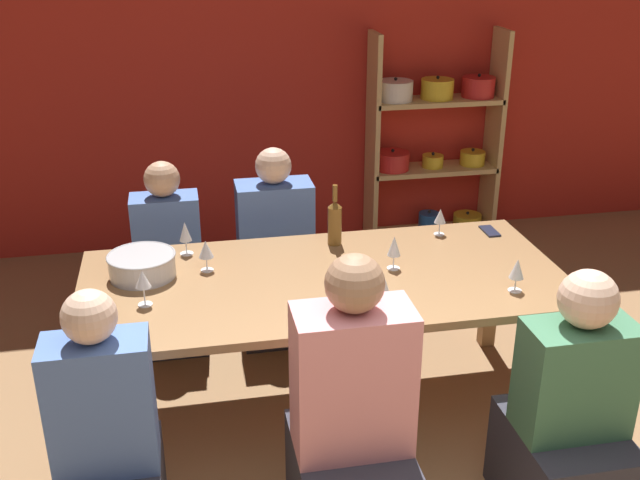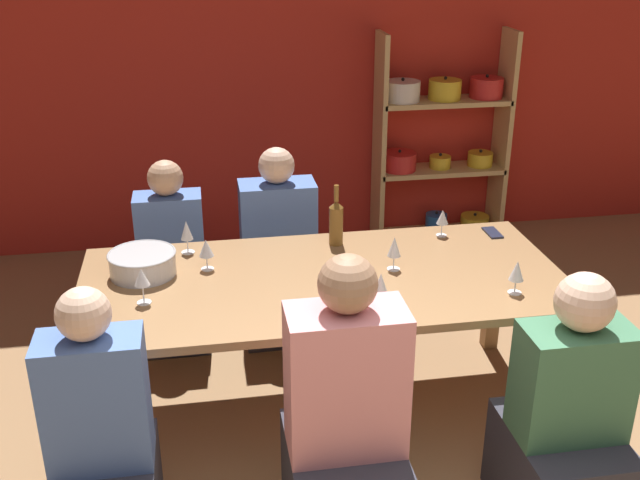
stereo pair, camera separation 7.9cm
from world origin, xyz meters
name	(u,v)px [view 1 (the left image)]	position (x,y,z in m)	size (l,w,h in m)	color
wall_back_red	(286,64)	(0.00, 3.83, 1.35)	(8.80, 0.06, 2.70)	red
shelf_unit	(434,145)	(1.10, 3.63, 0.74)	(1.00, 0.30, 1.59)	tan
dining_table	(324,292)	(-0.18, 1.53, 0.68)	(2.30, 1.05, 0.76)	olive
mixing_bowl	(142,264)	(-1.02, 1.70, 0.82)	(0.32, 0.32, 0.11)	#B7BABC
wine_bottle_green	(335,221)	(-0.04, 1.91, 0.88)	(0.07, 0.07, 0.33)	brown
wine_glass_red_a	(185,233)	(-0.81, 1.92, 0.87)	(0.07, 0.07, 0.17)	white
wine_glass_empty_a	(440,217)	(0.54, 1.92, 0.86)	(0.06, 0.06, 0.15)	white
wine_glass_red_b	(394,247)	(0.17, 1.56, 0.87)	(0.07, 0.07, 0.17)	white
wine_glass_red_c	(373,275)	(0.00, 1.31, 0.85)	(0.07, 0.07, 0.14)	white
wine_glass_white_a	(383,284)	(0.02, 1.20, 0.86)	(0.06, 0.06, 0.16)	white
wine_glass_white_b	(206,250)	(-0.72, 1.71, 0.86)	(0.07, 0.07, 0.16)	white
wine_glass_white_c	(143,280)	(-1.01, 1.41, 0.88)	(0.07, 0.07, 0.17)	white
wine_glass_red_d	(517,270)	(0.66, 1.22, 0.86)	(0.07, 0.07, 0.16)	white
cell_phone	(490,231)	(0.82, 1.90, 0.76)	(0.07, 0.15, 0.01)	#1E2338
person_near_a	(351,450)	(-0.25, 0.62, 0.47)	(0.43, 0.54, 1.28)	#2D2D38
person_far_a	(171,278)	(-0.91, 2.37, 0.41)	(0.38, 0.47, 1.11)	#2D2D38
person_near_b	(567,432)	(0.65, 0.63, 0.41)	(0.43, 0.54, 1.13)	#2D2D38
person_far_b	(276,267)	(-0.29, 2.40, 0.41)	(0.44, 0.55, 1.15)	#2D2D38
person_near_c	(110,469)	(-1.15, 0.73, 0.43)	(0.37, 0.47, 1.18)	#2D2D38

